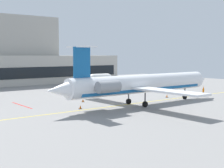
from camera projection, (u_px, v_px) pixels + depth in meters
ground at (128, 106)px, 50.74m from camera, size 120.00×120.00×0.11m
regional_jet at (140, 84)px, 50.67m from camera, size 33.47×26.19×9.19m
pushback_tractor at (107, 88)px, 67.51m from camera, size 2.58×3.68×2.17m
belt_loader at (115, 84)px, 78.60m from camera, size 3.33×3.71×1.96m
fuel_tank at (100, 79)px, 85.52m from camera, size 7.22×2.85×2.94m
marshaller at (203, 91)px, 61.24m from camera, size 0.70×0.60×1.95m
safety_cone_alpha at (80, 107)px, 47.40m from camera, size 0.47×0.47×0.55m
safety_cone_bravo at (83, 100)px, 54.38m from camera, size 0.47×0.47×0.55m
safety_cone_charlie at (167, 96)px, 60.15m from camera, size 0.47×0.47×0.55m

